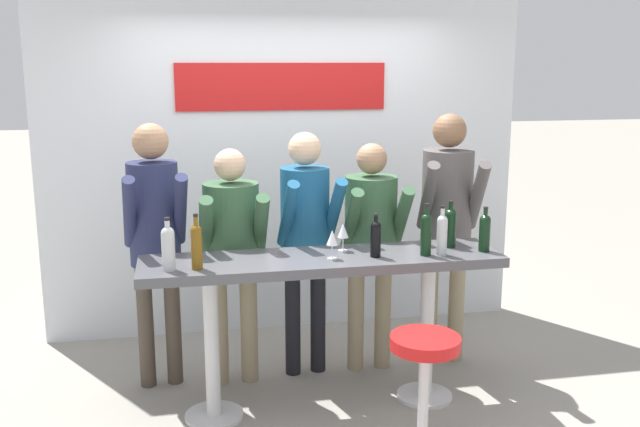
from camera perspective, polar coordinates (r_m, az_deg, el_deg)
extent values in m
plane|color=gray|center=(4.68, 0.19, -15.21)|extent=(40.00, 40.00, 0.00)
cube|color=silver|center=(5.68, -2.81, 4.89)|extent=(3.80, 0.10, 2.88)
cube|color=red|center=(5.57, -3.05, 10.10)|extent=(1.63, 0.02, 0.36)
cube|color=#4C4C51|center=(4.33, 0.20, -3.84)|extent=(2.20, 0.51, 0.06)
cylinder|color=silver|center=(4.41, -8.65, -10.18)|extent=(0.09, 0.09, 0.93)
cylinder|color=silver|center=(4.61, -8.46, -15.68)|extent=(0.36, 0.36, 0.02)
cylinder|color=silver|center=(4.65, 8.53, -8.93)|extent=(0.09, 0.09, 0.93)
cylinder|color=silver|center=(4.85, 8.35, -14.20)|extent=(0.36, 0.36, 0.02)
cylinder|color=silver|center=(4.08, 8.28, -14.38)|extent=(0.06, 0.06, 0.63)
cylinder|color=red|center=(3.94, 8.42, -10.19)|extent=(0.38, 0.38, 0.07)
cylinder|color=#473D33|center=(4.93, -13.77, -8.73)|extent=(0.10, 0.10, 0.85)
cylinder|color=#473D33|center=(4.94, -11.67, -8.59)|extent=(0.10, 0.10, 0.85)
cylinder|color=#23284C|center=(4.73, -13.15, -0.01)|extent=(0.35, 0.35, 0.67)
sphere|color=#9E7556|center=(4.65, -13.43, 5.64)|extent=(0.23, 0.23, 0.23)
cylinder|color=#23284C|center=(4.55, -14.99, 0.06)|extent=(0.11, 0.40, 0.51)
cylinder|color=#23284C|center=(4.57, -11.11, 0.29)|extent=(0.11, 0.40, 0.51)
cylinder|color=gray|center=(4.90, -8.06, -9.14)|extent=(0.12, 0.12, 0.77)
cylinder|color=gray|center=(4.91, -5.70, -9.00)|extent=(0.12, 0.12, 0.77)
cylinder|color=#335638|center=(4.70, -7.09, -1.23)|extent=(0.37, 0.37, 0.61)
sphere|color=#D6AD89|center=(4.62, -7.22, 3.89)|extent=(0.21, 0.21, 0.21)
cylinder|color=#335638|center=(4.54, -9.12, -1.21)|extent=(0.09, 0.37, 0.47)
cylinder|color=#335638|center=(4.57, -4.77, -1.02)|extent=(0.09, 0.37, 0.47)
cylinder|color=black|center=(4.98, -2.19, -8.38)|extent=(0.11, 0.11, 0.81)
cylinder|color=black|center=(5.03, -0.16, -8.17)|extent=(0.11, 0.11, 0.81)
cylinder|color=#19517A|center=(4.80, -1.21, -0.11)|extent=(0.36, 0.36, 0.64)
sphere|color=#D6AD89|center=(4.73, -1.24, 5.21)|extent=(0.22, 0.22, 0.22)
cylinder|color=#19517A|center=(4.60, -2.58, -0.06)|extent=(0.11, 0.38, 0.49)
cylinder|color=#19517A|center=(4.69, 1.15, 0.17)|extent=(0.11, 0.38, 0.49)
cylinder|color=gray|center=(5.07, 2.88, -8.26)|extent=(0.11, 0.11, 0.77)
cylinder|color=gray|center=(5.12, 5.04, -8.10)|extent=(0.11, 0.11, 0.77)
cylinder|color=#335638|center=(4.90, 4.08, -0.56)|extent=(0.36, 0.36, 0.61)
sphere|color=#9E7556|center=(4.82, 4.16, 4.39)|extent=(0.21, 0.21, 0.21)
cylinder|color=#335638|center=(4.70, 2.57, -0.52)|extent=(0.09, 0.37, 0.47)
cylinder|color=#335638|center=(4.79, 6.52, -0.35)|extent=(0.09, 0.37, 0.47)
cylinder|color=gray|center=(5.25, 8.77, -7.14)|extent=(0.11, 0.11, 0.86)
cylinder|color=gray|center=(5.29, 10.86, -7.07)|extent=(0.11, 0.11, 0.86)
cylinder|color=#514C4C|center=(5.07, 10.13, 1.18)|extent=(0.41, 0.41, 0.68)
sphere|color=brown|center=(5.00, 10.33, 6.54)|extent=(0.23, 0.23, 0.23)
cylinder|color=#514C4C|center=(4.87, 8.63, 1.36)|extent=(0.15, 0.41, 0.52)
cylinder|color=#514C4C|center=(4.94, 12.47, 1.38)|extent=(0.15, 0.41, 0.52)
cylinder|color=#B7BCC1|center=(4.10, -12.03, -3.02)|extent=(0.08, 0.08, 0.21)
sphere|color=#B7BCC1|center=(4.08, -12.10, -1.57)|extent=(0.08, 0.08, 0.08)
cylinder|color=#B7BCC1|center=(4.07, -12.12, -1.06)|extent=(0.03, 0.03, 0.08)
cylinder|color=black|center=(4.06, -12.15, -0.43)|extent=(0.03, 0.03, 0.02)
cylinder|color=black|center=(4.53, 13.03, -1.75)|extent=(0.07, 0.07, 0.20)
sphere|color=black|center=(4.51, 13.08, -0.54)|extent=(0.07, 0.07, 0.07)
cylinder|color=black|center=(4.50, 13.11, -0.10)|extent=(0.03, 0.03, 0.07)
cylinder|color=black|center=(4.49, 13.13, 0.42)|extent=(0.03, 0.03, 0.01)
cylinder|color=black|center=(4.59, 10.36, -1.38)|extent=(0.08, 0.08, 0.21)
sphere|color=black|center=(4.56, 10.41, -0.11)|extent=(0.08, 0.08, 0.08)
cylinder|color=black|center=(4.56, 10.42, 0.35)|extent=(0.03, 0.03, 0.07)
cylinder|color=black|center=(4.55, 10.45, 0.90)|extent=(0.03, 0.03, 0.02)
cylinder|color=black|center=(4.30, 4.47, -2.26)|extent=(0.06, 0.06, 0.19)
sphere|color=black|center=(4.28, 4.49, -1.05)|extent=(0.06, 0.06, 0.06)
cylinder|color=black|center=(4.27, 4.50, -0.62)|extent=(0.02, 0.02, 0.07)
cylinder|color=black|center=(4.27, 4.51, -0.09)|extent=(0.03, 0.03, 0.01)
cylinder|color=#B7BCC1|center=(4.39, 9.72, -1.93)|extent=(0.06, 0.06, 0.22)
sphere|color=#B7BCC1|center=(4.36, 9.77, -0.56)|extent=(0.06, 0.06, 0.06)
cylinder|color=#B7BCC1|center=(4.36, 9.79, -0.07)|extent=(0.02, 0.02, 0.08)
cylinder|color=black|center=(4.35, 9.81, 0.52)|extent=(0.03, 0.03, 0.02)
cylinder|color=black|center=(4.37, 8.48, -1.89)|extent=(0.07, 0.07, 0.23)
sphere|color=black|center=(4.34, 8.53, -0.45)|extent=(0.07, 0.07, 0.07)
cylinder|color=black|center=(4.33, 8.54, 0.07)|extent=(0.03, 0.03, 0.08)
cylinder|color=black|center=(4.32, 8.56, 0.69)|extent=(0.03, 0.03, 0.02)
cylinder|color=brown|center=(4.09, -9.83, -2.88)|extent=(0.06, 0.06, 0.23)
sphere|color=brown|center=(4.07, -9.89, -1.35)|extent=(0.06, 0.06, 0.06)
cylinder|color=brown|center=(4.06, -9.91, -0.80)|extent=(0.02, 0.02, 0.08)
cylinder|color=black|center=(4.05, -9.93, -0.14)|extent=(0.03, 0.03, 0.02)
cylinder|color=silver|center=(4.44, 1.84, -2.98)|extent=(0.06, 0.06, 0.01)
cylinder|color=silver|center=(4.43, 1.85, -2.43)|extent=(0.01, 0.01, 0.08)
cone|color=silver|center=(4.41, 1.85, -1.36)|extent=(0.07, 0.07, 0.09)
cylinder|color=silver|center=(4.27, 0.98, -3.62)|extent=(0.06, 0.06, 0.01)
cylinder|color=silver|center=(4.25, 0.98, -3.05)|extent=(0.01, 0.01, 0.08)
cone|color=silver|center=(4.23, 0.99, -1.94)|extent=(0.07, 0.07, 0.09)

